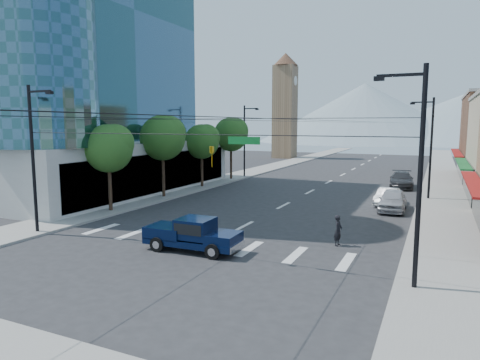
% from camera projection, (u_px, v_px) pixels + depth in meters
% --- Properties ---
extents(ground, '(160.00, 160.00, 0.00)m').
position_uv_depth(ground, '(197.00, 251.00, 22.77)').
color(ground, '#28282B').
rests_on(ground, ground).
extents(sidewalk_left, '(4.00, 120.00, 0.15)m').
position_uv_depth(sidewalk_left, '(265.00, 169.00, 63.74)').
color(sidewalk_left, gray).
rests_on(sidewalk_left, ground).
extents(sidewalk_right, '(4.00, 120.00, 0.15)m').
position_uv_depth(sidewalk_right, '(442.00, 177.00, 53.71)').
color(sidewalk_right, gray).
rests_on(sidewalk_right, ground).
extents(office_tower, '(29.50, 27.00, 30.00)m').
position_uv_depth(office_tower, '(45.00, 49.00, 44.31)').
color(office_tower, '#B7B7B2').
rests_on(office_tower, ground).
extents(clock_tower, '(4.80, 4.80, 20.40)m').
position_uv_depth(clock_tower, '(285.00, 104.00, 84.03)').
color(clock_tower, '#8C6B4C').
rests_on(clock_tower, ground).
extents(mountain_left, '(80.00, 80.00, 22.00)m').
position_uv_depth(mountain_left, '(364.00, 113.00, 162.48)').
color(mountain_left, gray).
rests_on(mountain_left, ground).
extents(mountain_right, '(90.00, 90.00, 18.00)m').
position_uv_depth(mountain_right, '(466.00, 118.00, 157.11)').
color(mountain_right, gray).
rests_on(mountain_right, ground).
extents(tree_near, '(3.65, 3.64, 6.71)m').
position_uv_depth(tree_near, '(111.00, 147.00, 32.23)').
color(tree_near, black).
rests_on(tree_near, ground).
extents(tree_midnear, '(4.09, 4.09, 7.52)m').
position_uv_depth(tree_midnear, '(164.00, 136.00, 38.45)').
color(tree_midnear, black).
rests_on(tree_midnear, ground).
extents(tree_midfar, '(3.65, 3.64, 6.71)m').
position_uv_depth(tree_midfar, '(203.00, 140.00, 44.82)').
color(tree_midfar, black).
rests_on(tree_midfar, ground).
extents(tree_far, '(4.09, 4.09, 7.52)m').
position_uv_depth(tree_far, '(232.00, 133.00, 51.03)').
color(tree_far, black).
rests_on(tree_far, ground).
extents(signal_rig, '(21.80, 0.20, 9.00)m').
position_uv_depth(signal_rig, '(189.00, 166.00, 21.19)').
color(signal_rig, black).
rests_on(signal_rig, ground).
extents(lamp_pole_nw, '(2.00, 0.25, 9.00)m').
position_uv_depth(lamp_pole_nw, '(245.00, 138.00, 53.56)').
color(lamp_pole_nw, black).
rests_on(lamp_pole_nw, ground).
extents(lamp_pole_ne, '(2.00, 0.25, 9.00)m').
position_uv_depth(lamp_pole_ne, '(430.00, 144.00, 37.45)').
color(lamp_pole_ne, black).
rests_on(lamp_pole_ne, ground).
extents(pickup_truck, '(5.31, 2.18, 1.78)m').
position_uv_depth(pickup_truck, '(192.00, 234.00, 22.68)').
color(pickup_truck, '#071334').
rests_on(pickup_truck, ground).
extents(pedestrian, '(0.50, 0.68, 1.73)m').
position_uv_depth(pedestrian, '(338.00, 230.00, 23.64)').
color(pedestrian, black).
rests_on(pedestrian, ground).
extents(parked_car_near, '(2.10, 4.97, 1.68)m').
position_uv_depth(parked_car_near, '(393.00, 200.00, 33.17)').
color(parked_car_near, '#B5B4BA').
rests_on(parked_car_near, ground).
extents(parked_car_mid, '(1.88, 4.32, 1.38)m').
position_uv_depth(parked_car_mid, '(387.00, 197.00, 35.67)').
color(parked_car_mid, silver).
rests_on(parked_car_mid, ground).
extents(parked_car_far, '(2.77, 5.90, 1.66)m').
position_uv_depth(parked_car_far, '(401.00, 180.00, 45.22)').
color(parked_car_far, '#343336').
rests_on(parked_car_far, ground).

